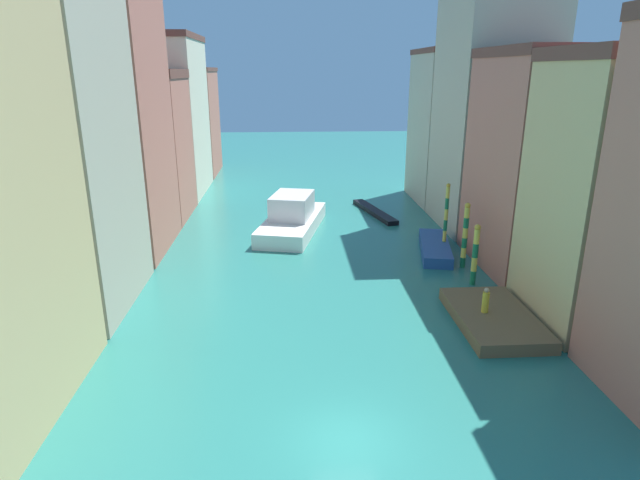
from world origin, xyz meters
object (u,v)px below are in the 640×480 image
(mooring_pole_1, at_px, (465,235))
(mooring_pole_0, at_px, (475,254))
(person_on_dock, at_px, (486,301))
(gondola_black, at_px, (374,212))
(motorboat_0, at_px, (435,247))
(waterfront_dock, at_px, (494,318))
(mooring_pole_2, at_px, (446,218))
(vaporetto_white, at_px, (292,218))

(mooring_pole_1, bearing_deg, mooring_pole_0, -96.56)
(person_on_dock, height_order, mooring_pole_1, mooring_pole_1)
(person_on_dock, xyz_separation_m, gondola_black, (-2.21, 22.81, -1.10))
(mooring_pole_1, relative_size, motorboat_0, 0.62)
(mooring_pole_1, distance_m, gondola_black, 15.03)
(mooring_pole_1, bearing_deg, gondola_black, 104.80)
(waterfront_dock, distance_m, gondola_black, 23.07)
(mooring_pole_2, relative_size, gondola_black, 0.61)
(gondola_black, xyz_separation_m, motorboat_0, (2.70, -11.29, 0.18))
(person_on_dock, bearing_deg, mooring_pole_0, 76.93)
(person_on_dock, height_order, mooring_pole_0, mooring_pole_0)
(person_on_dock, distance_m, mooring_pole_2, 11.81)
(waterfront_dock, relative_size, mooring_pole_0, 1.74)
(mooring_pole_1, xyz_separation_m, motorboat_0, (-1.10, 3.10, -1.95))
(waterfront_dock, bearing_deg, gondola_black, 96.74)
(waterfront_dock, relative_size, mooring_pole_1, 1.51)
(person_on_dock, relative_size, gondola_black, 0.16)
(vaporetto_white, height_order, motorboat_0, vaporetto_white)
(vaporetto_white, bearing_deg, person_on_dock, -60.52)
(mooring_pole_1, xyz_separation_m, mooring_pole_2, (-0.39, 3.25, 0.31))
(person_on_dock, distance_m, mooring_pole_1, 8.63)
(waterfront_dock, relative_size, vaporetto_white, 0.60)
(waterfront_dock, bearing_deg, mooring_pole_0, 82.25)
(waterfront_dock, distance_m, motorboat_0, 11.62)
(person_on_dock, bearing_deg, vaporetto_white, 119.48)
(vaporetto_white, bearing_deg, mooring_pole_0, -47.66)
(person_on_dock, xyz_separation_m, mooring_pole_1, (1.60, 8.42, 1.03))
(mooring_pole_0, xyz_separation_m, motorboat_0, (-0.75, 6.17, -1.65))
(mooring_pole_0, bearing_deg, mooring_pole_2, 90.31)
(waterfront_dock, xyz_separation_m, gondola_black, (-2.71, 22.91, -0.12))
(mooring_pole_2, bearing_deg, motorboat_0, -168.24)
(mooring_pole_2, bearing_deg, mooring_pole_0, -89.69)
(mooring_pole_1, relative_size, mooring_pole_2, 0.88)
(mooring_pole_0, relative_size, gondola_black, 0.46)
(mooring_pole_0, relative_size, mooring_pole_1, 0.87)
(mooring_pole_0, height_order, mooring_pole_1, mooring_pole_1)
(mooring_pole_2, distance_m, gondola_black, 11.90)
(person_on_dock, bearing_deg, mooring_pole_2, 84.09)
(person_on_dock, height_order, motorboat_0, person_on_dock)
(vaporetto_white, height_order, gondola_black, vaporetto_white)
(vaporetto_white, bearing_deg, waterfront_dock, -59.45)
(person_on_dock, xyz_separation_m, motorboat_0, (0.50, 11.52, -0.92))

